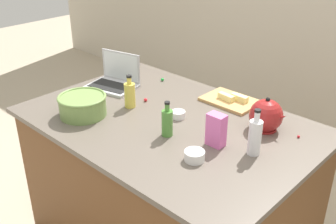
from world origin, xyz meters
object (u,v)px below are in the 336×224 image
Objects in this scene: bottle_vinegar at (255,136)px; cutting_board at (230,101)px; candy_bag at (216,130)px; bottle_olive at (167,122)px; kettle at (266,116)px; laptop at (115,80)px; ramekin_medium at (194,156)px; bottle_oil at (130,94)px; butter_stick_right at (239,98)px; ramekin_small at (178,114)px; mixing_bowl_large at (83,105)px; butter_stick_left at (226,97)px.

bottle_vinegar is 0.72× the size of cutting_board.
cutting_board is 1.93× the size of candy_bag.
bottle_olive reaches higher than kettle.
laptop reaches higher than ramekin_medium.
bottle_oil is 1.82× the size of butter_stick_right.
kettle is 2.66× the size of ramekin_small.
ramekin_medium is at bearing -18.41° from bottle_olive.
candy_bag reaches higher than mixing_bowl_large.
bottle_oil is 2.50× the size of ramekin_small.
bottle_olive reaches higher than ramekin_small.
butter_stick_left is at bearing 23.51° from laptop.
butter_stick_left reaches higher than cutting_board.
ramekin_small is at bearing 176.46° from bottle_vinegar.
bottle_oil is 0.66m from butter_stick_right.
mixing_bowl_large is 2.52× the size of butter_stick_left.
kettle is at bearing 33.89° from mixing_bowl_large.
ramekin_medium reaches higher than cutting_board.
butter_stick_right is at bearing 131.05° from bottle_vinegar.
cutting_board is 3.36× the size of ramekin_medium.
butter_stick_left is 1.13× the size of ramekin_medium.
ramekin_small is (-0.52, 0.03, -0.07)m from bottle_vinegar.
mixing_bowl_large is 0.55m from ramekin_small.
mixing_bowl_large reaches higher than cutting_board.
laptop is 1.75× the size of bottle_oil.
cutting_board is 4.08× the size of ramekin_small.
butter_stick_left and butter_stick_right have the same top height.
butter_stick_right is at bearing 24.35° from cutting_board.
butter_stick_right is at bearing 33.90° from butter_stick_left.
bottle_vinegar reaches higher than candy_bag.
bottle_olive is 2.40× the size of ramekin_small.
bottle_oil is (-0.82, -0.06, -0.01)m from bottle_vinegar.
kettle reaches higher than cutting_board.
mixing_bowl_large is (0.20, -0.40, 0.02)m from laptop.
kettle is 0.50m from ramekin_medium.
ramekin_medium is 0.57× the size of candy_bag.
ramekin_medium is (0.27, -0.63, -0.01)m from butter_stick_left.
bottle_oil reaches higher than ramekin_medium.
butter_stick_left is 0.52m from candy_bag.
butter_stick_left is at bearing 91.67° from bottle_olive.
butter_stick_right reaches higher than ramekin_medium.
bottle_vinegar is at bearing -43.86° from cutting_board.
mixing_bowl_large is 1.30× the size of kettle.
bottle_olive is 0.81× the size of bottle_vinegar.
ramekin_medium is (0.77, 0.08, -0.04)m from mixing_bowl_large.
bottle_olive is 0.54m from butter_stick_left.
butter_stick_right is 1.13× the size of ramekin_medium.
candy_bag is (0.24, -0.47, 0.08)m from cutting_board.
ramekin_small is at bearing -109.61° from butter_stick_right.
mixing_bowl_large is 0.80m from candy_bag.
mixing_bowl_large is at bearing -161.24° from candy_bag.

